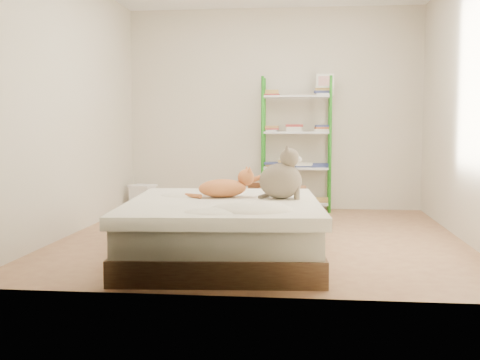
# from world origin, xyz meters

# --- Properties ---
(room) EXTENTS (3.81, 4.21, 2.61)m
(room) POSITION_xyz_m (0.00, 0.00, 1.30)
(room) COLOR tan
(room) RESTS_ON ground
(bed) EXTENTS (1.65, 2.00, 0.48)m
(bed) POSITION_xyz_m (-0.23, -1.05, 0.24)
(bed) COLOR brown
(bed) RESTS_ON ground
(orange_cat) EXTENTS (0.55, 0.42, 0.20)m
(orange_cat) POSITION_xyz_m (-0.27, -0.85, 0.58)
(orange_cat) COLOR #DE8148
(orange_cat) RESTS_ON bed
(grey_cat) EXTENTS (0.39, 0.33, 0.42)m
(grey_cat) POSITION_xyz_m (0.22, -0.90, 0.69)
(grey_cat) COLOR gray
(grey_cat) RESTS_ON bed
(shelf_unit) EXTENTS (0.90, 0.36, 1.74)m
(shelf_unit) POSITION_xyz_m (0.31, 1.88, 0.82)
(shelf_unit) COLOR #25861E
(shelf_unit) RESTS_ON ground
(cardboard_box) EXTENTS (0.68, 0.71, 0.44)m
(cardboard_box) POSITION_xyz_m (0.09, 1.28, 0.19)
(cardboard_box) COLOR #AC6847
(cardboard_box) RESTS_ON ground
(white_bin) EXTENTS (0.36, 0.34, 0.34)m
(white_bin) POSITION_xyz_m (-1.65, 1.66, 0.17)
(white_bin) COLOR white
(white_bin) RESTS_ON ground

